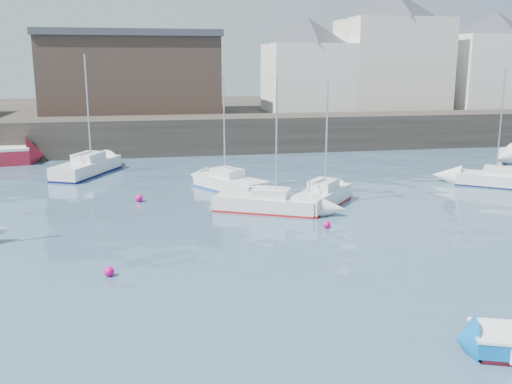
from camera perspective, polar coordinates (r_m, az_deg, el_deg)
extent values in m
plane|color=#2D4760|center=(16.48, 8.37, -14.25)|extent=(220.00, 220.00, 0.00)
cube|color=#28231E|center=(49.42, -5.20, 5.77)|extent=(90.00, 5.00, 3.00)
cube|color=#28231E|center=(67.26, -6.84, 7.49)|extent=(90.00, 32.00, 2.80)
cube|color=beige|center=(61.18, 13.36, 12.26)|extent=(10.00, 8.00, 9.00)
pyramid|color=#3A3D44|center=(61.45, 13.65, 17.77)|extent=(13.36, 13.36, 2.80)
cube|color=white|center=(66.04, 22.40, 11.02)|extent=(9.00, 7.00, 7.50)
pyramid|color=#3A3D44|center=(66.16, 22.78, 15.32)|extent=(11.88, 11.88, 2.45)
cube|color=white|center=(57.60, 5.16, 11.30)|extent=(8.00, 7.00, 6.50)
pyramid|color=#3A3D44|center=(57.67, 5.25, 15.74)|extent=(11.14, 11.14, 2.45)
cube|color=#3D2D26|center=(56.81, -12.32, 11.29)|extent=(16.00, 10.00, 7.00)
cube|color=#3A3D44|center=(56.86, -12.51, 15.12)|extent=(16.40, 10.40, 0.60)
cylinder|color=white|center=(17.41, 23.05, -12.43)|extent=(0.17, 0.17, 0.34)
cube|color=silver|center=(29.27, 1.00, -1.21)|extent=(5.43, 3.83, 0.78)
cube|color=maroon|center=(29.35, 1.00, -1.85)|extent=(5.48, 3.86, 0.10)
cube|color=silver|center=(29.06, 1.50, -0.07)|extent=(2.20, 1.94, 0.44)
cylinder|color=silver|center=(28.52, 2.05, 5.37)|extent=(0.09, 0.09, 6.01)
cube|color=silver|center=(30.49, 6.55, -0.62)|extent=(4.38, 4.80, 0.89)
cube|color=maroon|center=(30.58, 6.54, -1.32)|extent=(4.42, 4.85, 0.12)
cube|color=silver|center=(30.56, 6.76, 0.74)|extent=(2.02, 2.09, 0.49)
cylinder|color=silver|center=(30.36, 7.07, 5.62)|extent=(0.10, 0.10, 5.68)
cube|color=silver|center=(38.30, 23.64, 1.04)|extent=(5.54, 4.86, 0.78)
cube|color=#101D3D|center=(38.36, 23.60, 0.55)|extent=(5.59, 4.91, 0.10)
cube|color=silver|center=(38.21, 23.31, 1.97)|extent=(2.38, 2.27, 0.43)
cylinder|color=silver|center=(37.83, 23.28, 6.49)|extent=(0.09, 0.09, 6.46)
cube|color=silver|center=(34.02, -2.58, 0.81)|extent=(4.10, 5.28, 0.85)
cube|color=#1A4B9C|center=(34.09, -2.58, 0.21)|extent=(4.14, 5.33, 0.11)
cube|color=silver|center=(34.08, -2.87, 1.96)|extent=(2.00, 2.19, 0.47)
cylinder|color=silver|center=(33.88, -3.20, 6.58)|extent=(0.09, 0.09, 5.95)
cube|color=silver|center=(40.68, -16.56, 2.33)|extent=(4.44, 6.45, 0.93)
cube|color=#0E0E45|center=(40.75, -16.52, 1.77)|extent=(4.49, 6.52, 0.12)
cube|color=silver|center=(40.82, -16.40, 3.40)|extent=(2.27, 2.60, 0.52)
cylinder|color=silver|center=(40.72, -16.48, 8.07)|extent=(0.10, 0.10, 7.13)
sphere|color=#D8066E|center=(21.30, -14.46, -8.14)|extent=(0.37, 0.37, 0.37)
sphere|color=#D8066E|center=(26.65, 7.09, -3.58)|extent=(0.34, 0.34, 0.34)
sphere|color=#D8066E|center=(32.05, -11.62, -0.96)|extent=(0.42, 0.42, 0.42)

